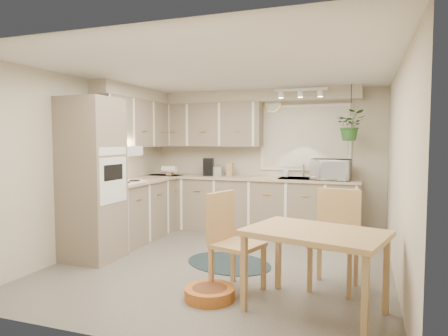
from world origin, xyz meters
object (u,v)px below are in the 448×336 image
at_px(chair_back, 334,240).
at_px(microwave, 331,167).
at_px(dining_table, 315,271).
at_px(pet_bed, 210,293).
at_px(chair_left, 238,242).
at_px(braided_rug, 229,263).

xyz_separation_m(chair_back, microwave, (-0.21, 2.11, 0.62)).
xyz_separation_m(dining_table, pet_bed, (-1.00, -0.04, -0.32)).
height_order(chair_left, microwave, microwave).
bearing_deg(chair_left, microwave, -179.11).
bearing_deg(pet_bed, chair_back, 31.60).
bearing_deg(chair_left, pet_bed, -13.93).
distance_m(chair_left, braided_rug, 1.04).
distance_m(chair_left, microwave, 2.67).
height_order(chair_back, microwave, microwave).
bearing_deg(microwave, pet_bed, -103.71).
bearing_deg(dining_table, microwave, 91.85).
relative_size(chair_left, microwave, 1.73).
distance_m(dining_table, chair_left, 0.87).
xyz_separation_m(braided_rug, pet_bed, (0.19, -1.14, 0.05)).
height_order(chair_back, pet_bed, chair_back).
relative_size(pet_bed, microwave, 0.85).
relative_size(chair_back, braided_rug, 0.89).
bearing_deg(chair_back, pet_bed, 39.33).
bearing_deg(chair_left, dining_table, 88.58).
relative_size(chair_left, braided_rug, 0.88).
distance_m(braided_rug, pet_bed, 1.15).
bearing_deg(dining_table, braided_rug, 137.44).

